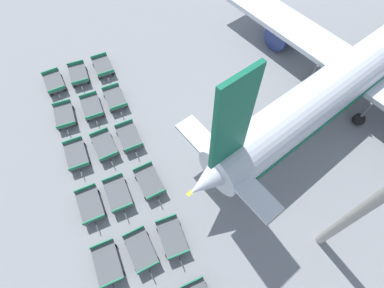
{
  "coord_description": "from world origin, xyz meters",
  "views": [
    {
      "loc": [
        23.61,
        -27.68,
        20.71
      ],
      "look_at": [
        14.14,
        -21.59,
        2.45
      ],
      "focal_mm": 28.0,
      "sensor_mm": 36.0,
      "label": 1
    }
  ],
  "objects_px": {
    "baggage_dolly_row_mid_a_col_b": "(92,107)",
    "baggage_dolly_row_mid_b_col_d": "(150,182)",
    "baggage_dolly_row_mid_b_col_a": "(103,66)",
    "baggage_dolly_row_near_col_b": "(65,116)",
    "baggage_dolly_row_near_col_c": "(76,155)",
    "baggage_dolly_row_mid_b_col_b": "(115,98)",
    "baggage_dolly_row_mid_b_col_e": "(172,237)",
    "baggage_dolly_row_near_col_e": "(107,264)",
    "baggage_dolly_row_mid_a_col_d": "(118,194)",
    "baggage_dolly_row_near_col_a": "(54,82)",
    "baggage_dolly_row_near_col_d": "(90,205)",
    "baggage_dolly_row_mid_b_col_c": "(129,137)",
    "baggage_dolly_row_mid_a_col_a": "(79,74)",
    "airplane": "(368,62)",
    "baggage_dolly_row_mid_a_col_e": "(141,250)",
    "baggage_dolly_row_mid_a_col_c": "(105,146)"
  },
  "relations": [
    {
      "from": "baggage_dolly_row_near_col_d",
      "to": "baggage_dolly_row_mid_b_col_c",
      "type": "distance_m",
      "value": 6.12
    },
    {
      "from": "baggage_dolly_row_near_col_d",
      "to": "baggage_dolly_row_near_col_b",
      "type": "bearing_deg",
      "value": 171.65
    },
    {
      "from": "airplane",
      "to": "baggage_dolly_row_near_col_a",
      "type": "height_order",
      "value": "airplane"
    },
    {
      "from": "baggage_dolly_row_mid_a_col_a",
      "to": "baggage_dolly_row_mid_b_col_d",
      "type": "height_order",
      "value": "same"
    },
    {
      "from": "baggage_dolly_row_mid_a_col_b",
      "to": "baggage_dolly_row_mid_b_col_b",
      "type": "height_order",
      "value": "same"
    },
    {
      "from": "baggage_dolly_row_near_col_d",
      "to": "baggage_dolly_row_mid_b_col_b",
      "type": "distance_m",
      "value": 9.78
    },
    {
      "from": "baggage_dolly_row_near_col_b",
      "to": "baggage_dolly_row_mid_b_col_a",
      "type": "xyz_separation_m",
      "value": [
        -3.63,
        5.12,
        0.0
      ]
    },
    {
      "from": "baggage_dolly_row_near_col_b",
      "to": "baggage_dolly_row_near_col_d",
      "type": "xyz_separation_m",
      "value": [
        8.56,
        -1.26,
        0.0
      ]
    },
    {
      "from": "baggage_dolly_row_mid_a_col_d",
      "to": "baggage_dolly_row_near_col_a",
      "type": "bearing_deg",
      "value": -179.06
    },
    {
      "from": "baggage_dolly_row_near_col_b",
      "to": "baggage_dolly_row_mid_b_col_e",
      "type": "bearing_deg",
      "value": 10.28
    },
    {
      "from": "airplane",
      "to": "baggage_dolly_row_near_col_b",
      "type": "bearing_deg",
      "value": -115.11
    },
    {
      "from": "baggage_dolly_row_near_col_c",
      "to": "baggage_dolly_row_mid_b_col_b",
      "type": "xyz_separation_m",
      "value": [
        -3.57,
        4.97,
        0.0
      ]
    },
    {
      "from": "baggage_dolly_row_mid_b_col_e",
      "to": "baggage_dolly_row_mid_a_col_d",
      "type": "bearing_deg",
      "value": -160.27
    },
    {
      "from": "baggage_dolly_row_mid_a_col_b",
      "to": "baggage_dolly_row_mid_b_col_d",
      "type": "bearing_deg",
      "value": 5.3
    },
    {
      "from": "baggage_dolly_row_mid_b_col_d",
      "to": "baggage_dolly_row_near_col_a",
      "type": "bearing_deg",
      "value": -169.08
    },
    {
      "from": "baggage_dolly_row_mid_b_col_b",
      "to": "baggage_dolly_row_mid_b_col_e",
      "type": "height_order",
      "value": "same"
    },
    {
      "from": "baggage_dolly_row_mid_b_col_a",
      "to": "baggage_dolly_row_near_col_d",
      "type": "bearing_deg",
      "value": -27.61
    },
    {
      "from": "baggage_dolly_row_near_col_d",
      "to": "baggage_dolly_row_mid_b_col_d",
      "type": "height_order",
      "value": "same"
    },
    {
      "from": "baggage_dolly_row_near_col_b",
      "to": "baggage_dolly_row_mid_b_col_d",
      "type": "bearing_deg",
      "value": 18.7
    },
    {
      "from": "baggage_dolly_row_mid_a_col_b",
      "to": "baggage_dolly_row_mid_b_col_d",
      "type": "xyz_separation_m",
      "value": [
        8.87,
        0.82,
        0.0
      ]
    },
    {
      "from": "baggage_dolly_row_near_col_c",
      "to": "baggage_dolly_row_near_col_e",
      "type": "height_order",
      "value": "same"
    },
    {
      "from": "baggage_dolly_row_mid_a_col_c",
      "to": "baggage_dolly_row_mid_b_col_c",
      "type": "height_order",
      "value": "same"
    },
    {
      "from": "baggage_dolly_row_near_col_c",
      "to": "baggage_dolly_row_mid_a_col_a",
      "type": "height_order",
      "value": "same"
    },
    {
      "from": "baggage_dolly_row_near_col_e",
      "to": "baggage_dolly_row_mid_a_col_d",
      "type": "height_order",
      "value": "same"
    },
    {
      "from": "airplane",
      "to": "baggage_dolly_row_near_col_e",
      "type": "height_order",
      "value": "airplane"
    },
    {
      "from": "baggage_dolly_row_mid_b_col_b",
      "to": "baggage_dolly_row_mid_b_col_e",
      "type": "relative_size",
      "value": 1.0
    },
    {
      "from": "baggage_dolly_row_mid_a_col_e",
      "to": "baggage_dolly_row_mid_b_col_b",
      "type": "xyz_separation_m",
      "value": [
        -12.65,
        4.07,
        0.0
      ]
    },
    {
      "from": "baggage_dolly_row_mid_a_col_c",
      "to": "baggage_dolly_row_mid_b_col_e",
      "type": "distance_m",
      "value": 9.11
    },
    {
      "from": "baggage_dolly_row_near_col_a",
      "to": "baggage_dolly_row_mid_a_col_d",
      "type": "height_order",
      "value": "same"
    },
    {
      "from": "airplane",
      "to": "baggage_dolly_row_mid_b_col_e",
      "type": "distance_m",
      "value": 21.04
    },
    {
      "from": "baggage_dolly_row_near_col_c",
      "to": "baggage_dolly_row_mid_a_col_c",
      "type": "xyz_separation_m",
      "value": [
        0.41,
        2.19,
        0.0
      ]
    },
    {
      "from": "baggage_dolly_row_mid_a_col_b",
      "to": "baggage_dolly_row_mid_a_col_e",
      "type": "relative_size",
      "value": 1.01
    },
    {
      "from": "baggage_dolly_row_mid_b_col_d",
      "to": "baggage_dolly_row_mid_a_col_a",
      "type": "bearing_deg",
      "value": -178.49
    },
    {
      "from": "baggage_dolly_row_mid_b_col_d",
      "to": "baggage_dolly_row_mid_b_col_e",
      "type": "bearing_deg",
      "value": -8.55
    },
    {
      "from": "baggage_dolly_row_mid_a_col_e",
      "to": "baggage_dolly_row_mid_b_col_c",
      "type": "relative_size",
      "value": 1.0
    },
    {
      "from": "baggage_dolly_row_mid_a_col_e",
      "to": "baggage_dolly_row_mid_a_col_b",
      "type": "bearing_deg",
      "value": 171.26
    },
    {
      "from": "baggage_dolly_row_mid_b_col_b",
      "to": "baggage_dolly_row_mid_b_col_d",
      "type": "distance_m",
      "value": 8.76
    },
    {
      "from": "baggage_dolly_row_mid_a_col_c",
      "to": "baggage_dolly_row_mid_b_col_a",
      "type": "height_order",
      "value": "same"
    },
    {
      "from": "airplane",
      "to": "baggage_dolly_row_mid_a_col_e",
      "type": "bearing_deg",
      "value": -84.03
    },
    {
      "from": "baggage_dolly_row_mid_b_col_a",
      "to": "baggage_dolly_row_near_col_b",
      "type": "bearing_deg",
      "value": -54.64
    },
    {
      "from": "baggage_dolly_row_mid_b_col_e",
      "to": "baggage_dolly_row_mid_a_col_c",
      "type": "bearing_deg",
      "value": -174.64
    },
    {
      "from": "baggage_dolly_row_mid_a_col_c",
      "to": "baggage_dolly_row_mid_a_col_d",
      "type": "bearing_deg",
      "value": -11.33
    },
    {
      "from": "baggage_dolly_row_mid_a_col_c",
      "to": "baggage_dolly_row_mid_a_col_b",
      "type": "bearing_deg",
      "value": 170.65
    },
    {
      "from": "baggage_dolly_row_near_col_e",
      "to": "baggage_dolly_row_mid_b_col_e",
      "type": "distance_m",
      "value": 4.41
    },
    {
      "from": "baggage_dolly_row_near_col_c",
      "to": "baggage_dolly_row_mid_b_col_a",
      "type": "bearing_deg",
      "value": 143.87
    },
    {
      "from": "baggage_dolly_row_near_col_d",
      "to": "baggage_dolly_row_near_col_e",
      "type": "relative_size",
      "value": 1.0
    },
    {
      "from": "baggage_dolly_row_near_col_a",
      "to": "baggage_dolly_row_mid_b_col_e",
      "type": "bearing_deg",
      "value": 6.18
    },
    {
      "from": "baggage_dolly_row_mid_a_col_c",
      "to": "baggage_dolly_row_mid_b_col_a",
      "type": "xyz_separation_m",
      "value": [
        -8.2,
        3.5,
        0.0
      ]
    },
    {
      "from": "baggage_dolly_row_mid_a_col_a",
      "to": "airplane",
      "type": "bearing_deg",
      "value": 54.07
    },
    {
      "from": "baggage_dolly_row_mid_a_col_d",
      "to": "baggage_dolly_row_mid_b_col_d",
      "type": "relative_size",
      "value": 1.01
    }
  ]
}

